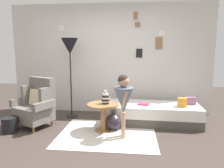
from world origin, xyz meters
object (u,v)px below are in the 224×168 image
object	(u,v)px
side_table	(103,111)
demijohn_near	(114,122)
daybed	(152,113)
vase_striped	(106,98)
armchair	(37,105)
person_child	(124,98)
floor_lamp	(70,49)
book_on_daybed	(144,104)
magazine_basket	(10,125)

from	to	relation	value
side_table	demijohn_near	distance (m)	0.30
daybed	vase_striped	distance (m)	1.15
armchair	side_table	world-z (taller)	armchair
vase_striped	person_child	world-z (taller)	person_child
person_child	floor_lamp	bearing A→B (deg)	139.09
side_table	person_child	distance (m)	0.58
armchair	book_on_daybed	size ratio (longest dim) A/B	4.41
vase_striped	magazine_basket	world-z (taller)	vase_striped
person_child	magazine_basket	distance (m)	2.18
armchair	book_on_daybed	world-z (taller)	armchair
magazine_basket	armchair	bearing A→B (deg)	46.43
side_table	vase_striped	xyz separation A→B (m)	(0.04, 0.01, 0.25)
armchair	magazine_basket	bearing A→B (deg)	-133.57
vase_striped	magazine_basket	distance (m)	1.85
book_on_daybed	magazine_basket	bearing A→B (deg)	-163.47
vase_striped	floor_lamp	distance (m)	1.50
armchair	demijohn_near	bearing A→B (deg)	-2.05
daybed	floor_lamp	distance (m)	2.26
magazine_basket	side_table	bearing A→B (deg)	8.28
armchair	demijohn_near	distance (m)	1.57
side_table	person_child	xyz separation A→B (m)	(0.39, -0.27, 0.32)
side_table	person_child	size ratio (longest dim) A/B	0.54
side_table	demijohn_near	size ratio (longest dim) A/B	1.51
armchair	book_on_daybed	distance (m)	2.16
magazine_basket	demijohn_near	bearing A→B (deg)	9.61
vase_striped	floor_lamp	size ratio (longest dim) A/B	0.14
armchair	magazine_basket	distance (m)	0.60
armchair	vase_striped	size ratio (longest dim) A/B	3.88
daybed	vase_striped	xyz separation A→B (m)	(-0.92, -0.55, 0.43)
vase_striped	magazine_basket	bearing A→B (deg)	-171.62
daybed	floor_lamp	xyz separation A→B (m)	(-1.81, 0.25, 1.33)
person_child	demijohn_near	xyz separation A→B (m)	(-0.20, 0.34, -0.54)
vase_striped	book_on_daybed	world-z (taller)	vase_striped
daybed	armchair	bearing A→B (deg)	-169.46
vase_striped	person_child	bearing A→B (deg)	-38.78
floor_lamp	vase_striped	bearing A→B (deg)	-41.69
side_table	magazine_basket	bearing A→B (deg)	-171.72
floor_lamp	armchair	bearing A→B (deg)	-126.47
daybed	floor_lamp	world-z (taller)	floor_lamp
book_on_daybed	demijohn_near	distance (m)	0.76
vase_striped	side_table	bearing A→B (deg)	-167.89
vase_striped	person_child	size ratio (longest dim) A/B	0.23
armchair	person_child	world-z (taller)	person_child
person_child	demijohn_near	distance (m)	0.67
person_child	magazine_basket	xyz separation A→B (m)	(-2.11, 0.02, -0.56)
vase_striped	book_on_daybed	size ratio (longest dim) A/B	1.14
book_on_daybed	daybed	bearing A→B (deg)	20.48
armchair	magazine_basket	size ratio (longest dim) A/B	3.46
side_table	floor_lamp	xyz separation A→B (m)	(-0.85, 0.81, 1.15)
daybed	vase_striped	bearing A→B (deg)	-149.03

